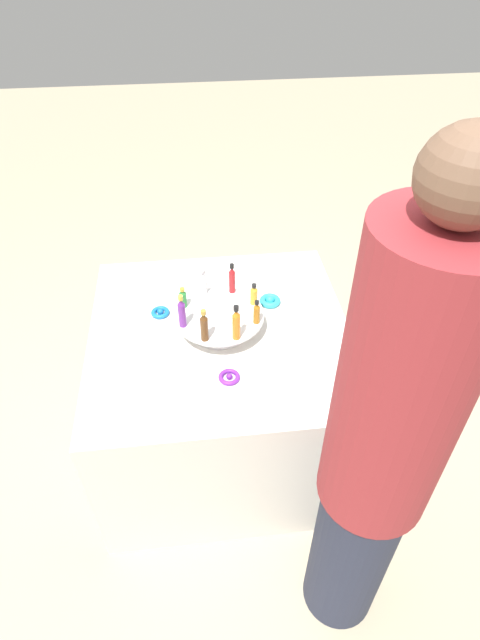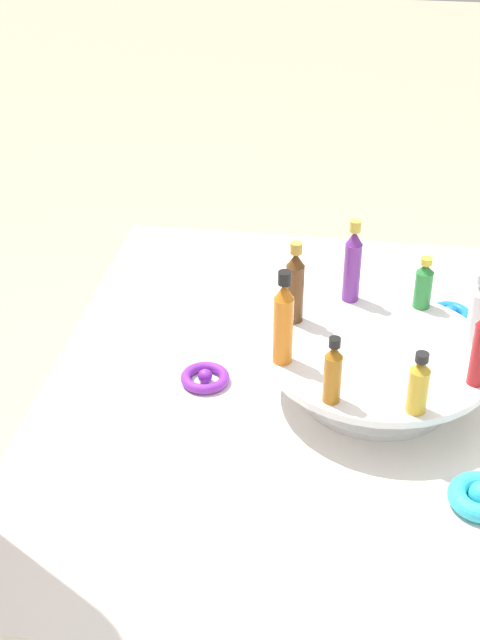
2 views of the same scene
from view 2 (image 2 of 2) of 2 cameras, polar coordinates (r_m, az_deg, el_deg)
party_table at (r=1.65m, az=7.60°, el=-14.66°), size 1.04×1.04×0.72m
display_stand at (r=1.38m, az=8.81°, el=-2.93°), size 0.35×0.35×0.08m
bottle_purple at (r=1.45m, az=7.21°, el=3.57°), size 0.03×0.03×0.14m
bottle_brown at (r=1.39m, az=3.53°, el=2.22°), size 0.03×0.03×0.14m
bottle_orange at (r=1.28m, az=2.79°, el=-0.08°), size 0.03×0.03×0.15m
bottle_amber at (r=1.22m, az=5.96°, el=-3.36°), size 0.03×0.03×0.10m
bottle_gold at (r=1.22m, az=11.35°, el=-4.09°), size 0.03×0.03×0.09m
bottle_clear at (r=1.39m, az=14.99°, el=0.62°), size 0.03×0.03×0.11m
bottle_green at (r=1.46m, az=11.67°, el=2.24°), size 0.03×0.03×0.09m
ribbon_bow_purple at (r=1.41m, az=-2.25°, el=-3.70°), size 0.08×0.08×0.02m
ribbon_bow_blue at (r=1.61m, az=13.26°, el=0.36°), size 0.08×0.08×0.03m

